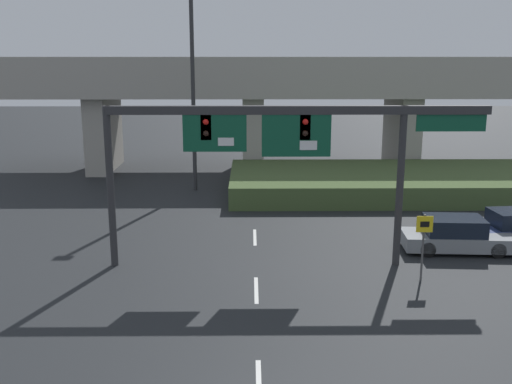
# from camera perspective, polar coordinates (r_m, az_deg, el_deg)

# --- Properties ---
(lane_markings) EXTENTS (0.14, 26.98, 0.01)m
(lane_markings) POSITION_cam_1_polar(r_m,az_deg,el_deg) (27.28, -0.11, -4.32)
(lane_markings) COLOR silver
(lane_markings) RESTS_ON ground
(signal_gantry) EXTENTS (14.52, 0.44, 6.27)m
(signal_gantry) POSITION_cam_1_polar(r_m,az_deg,el_deg) (22.68, 2.43, 5.09)
(signal_gantry) COLOR #2D2D30
(signal_gantry) RESTS_ON ground
(speed_limit_sign) EXTENTS (0.60, 0.11, 2.53)m
(speed_limit_sign) POSITION_cam_1_polar(r_m,az_deg,el_deg) (22.61, 15.67, -4.25)
(speed_limit_sign) COLOR #4C4C4C
(speed_limit_sign) RESTS_ON ground
(highway_light_pole_near) EXTENTS (0.70, 0.36, 13.17)m
(highway_light_pole_near) POSITION_cam_1_polar(r_m,az_deg,el_deg) (35.75, -6.05, 11.16)
(highway_light_pole_near) COLOR #2D2D30
(highway_light_pole_near) RESTS_ON ground
(overpass_bridge) EXTENTS (37.19, 7.18, 7.88)m
(overpass_bridge) POSITION_cam_1_polar(r_m,az_deg,el_deg) (42.17, -0.29, 9.45)
(overpass_bridge) COLOR #A39E93
(overpass_bridge) RESTS_ON ground
(grass_embankment) EXTENTS (18.65, 8.53, 1.23)m
(grass_embankment) POSITION_cam_1_polar(r_m,az_deg,el_deg) (36.51, 12.39, 0.92)
(grass_embankment) COLOR #42562D
(grass_embankment) RESTS_ON ground
(parked_sedan_near_right) EXTENTS (4.68, 2.13, 1.46)m
(parked_sedan_near_right) POSITION_cam_1_polar(r_m,az_deg,el_deg) (26.67, 18.55, -3.95)
(parked_sedan_near_right) COLOR gray
(parked_sedan_near_right) RESTS_ON ground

